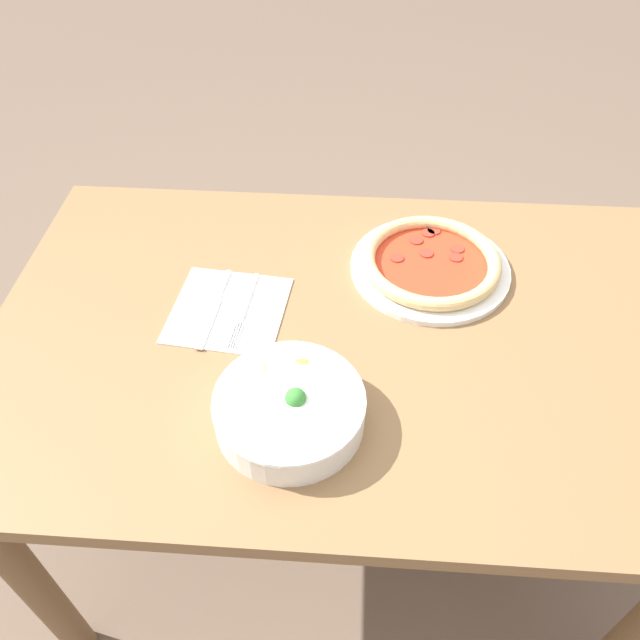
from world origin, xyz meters
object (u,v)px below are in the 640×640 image
pizza (431,263)px  knife (216,304)px  fork (245,308)px  bowl (289,407)px

pizza → knife: pizza is taller
pizza → fork: (0.34, 0.13, -0.01)m
bowl → knife: (0.16, -0.24, -0.03)m
fork → knife: size_ratio=0.93×
knife → pizza: bearing=112.9°
fork → knife: 0.05m
pizza → fork: pizza is taller
knife → fork: bearing=88.0°
pizza → bowl: size_ratio=1.32×
pizza → knife: 0.41m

